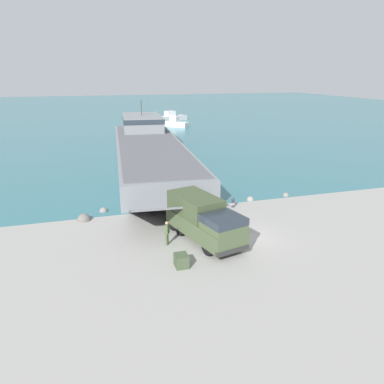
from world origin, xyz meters
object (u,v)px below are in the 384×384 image
object	(u,v)px
military_truck	(204,219)
cargo_crate	(181,261)
moored_boat_a	(176,123)
moored_boat_b	(172,117)
landing_craft	(148,145)
mooring_bollard	(233,202)
soldier_on_ramp	(167,231)

from	to	relation	value
military_truck	cargo_crate	distance (m)	4.31
military_truck	cargo_crate	bearing A→B (deg)	-51.90
military_truck	cargo_crate	world-z (taller)	military_truck
military_truck	moored_boat_a	xyz separation A→B (m)	(12.81, 57.40, -0.84)
military_truck	moored_boat_b	distance (m)	70.68
landing_craft	mooring_bollard	bearing A→B (deg)	-76.17
military_truck	soldier_on_ramp	xyz separation A→B (m)	(-2.67, -0.08, -0.57)
mooring_bollard	landing_craft	bearing A→B (deg)	98.57
military_truck	landing_craft	bearing A→B (deg)	163.25
landing_craft	military_truck	world-z (taller)	landing_craft
cargo_crate	landing_craft	bearing A→B (deg)	83.07
mooring_bollard	cargo_crate	world-z (taller)	mooring_bollard
landing_craft	military_truck	distance (m)	27.79
landing_craft	soldier_on_ramp	distance (m)	28.13
soldier_on_ramp	moored_boat_a	bearing A→B (deg)	108.08
military_truck	soldier_on_ramp	world-z (taller)	military_truck
mooring_bollard	moored_boat_b	bearing A→B (deg)	80.90
soldier_on_ramp	moored_boat_a	size ratio (longest dim) A/B	0.30
landing_craft	military_truck	bearing A→B (deg)	-87.29
soldier_on_ramp	mooring_bollard	distance (m)	9.23
landing_craft	moored_boat_b	world-z (taller)	landing_craft
military_truck	moored_boat_b	xyz separation A→B (m)	(14.74, 69.12, -0.79)
military_truck	moored_boat_b	world-z (taller)	military_truck
landing_craft	cargo_crate	world-z (taller)	landing_craft
soldier_on_ramp	mooring_bollard	size ratio (longest dim) A/B	2.03
mooring_bollard	cargo_crate	xyz separation A→B (m)	(-7.11, -8.89, -0.07)
landing_craft	mooring_bollard	size ratio (longest dim) A/B	52.72
moored_boat_a	mooring_bollard	xyz separation A→B (m)	(-8.23, -51.80, -0.26)
mooring_bollard	cargo_crate	distance (m)	11.38
landing_craft	cargo_crate	bearing A→B (deg)	-91.67
military_truck	moored_boat_b	bearing A→B (deg)	153.75
moored_boat_a	moored_boat_b	xyz separation A→B (m)	(1.94, 11.72, 0.05)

